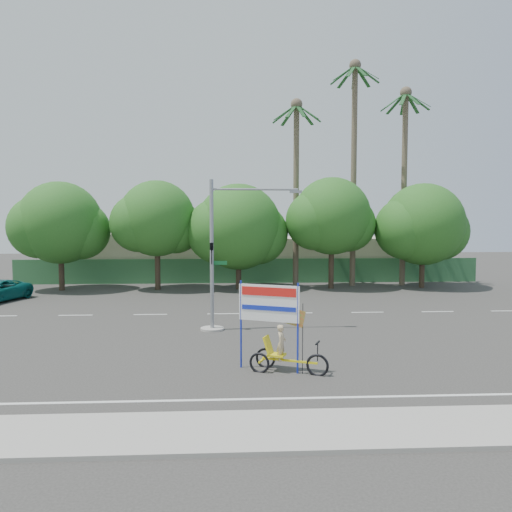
{
  "coord_description": "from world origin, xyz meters",
  "views": [
    {
      "loc": [
        -1.69,
        -19.12,
        5.1
      ],
      "look_at": [
        -0.47,
        3.49,
        3.5
      ],
      "focal_mm": 35.0,
      "sensor_mm": 36.0,
      "label": 1
    }
  ],
  "objects": [
    {
      "name": "ground",
      "position": [
        0.0,
        0.0,
        0.0
      ],
      "size": [
        120.0,
        120.0,
        0.0
      ],
      "primitive_type": "plane",
      "color": "#33302D",
      "rests_on": "ground"
    },
    {
      "name": "sidewalk_near",
      "position": [
        0.0,
        -7.5,
        0.06
      ],
      "size": [
        50.0,
        2.4,
        0.12
      ],
      "primitive_type": "cube",
      "color": "gray",
      "rests_on": "ground"
    },
    {
      "name": "fence",
      "position": [
        0.0,
        21.5,
        1.0
      ],
      "size": [
        38.0,
        0.08,
        2.0
      ],
      "primitive_type": "cube",
      "color": "#336B3D",
      "rests_on": "ground"
    },
    {
      "name": "building_left",
      "position": [
        -10.0,
        26.0,
        2.0
      ],
      "size": [
        12.0,
        8.0,
        4.0
      ],
      "primitive_type": "cube",
      "color": "beige",
      "rests_on": "ground"
    },
    {
      "name": "building_right",
      "position": [
        8.0,
        26.0,
        1.8
      ],
      "size": [
        14.0,
        8.0,
        3.6
      ],
      "primitive_type": "cube",
      "color": "beige",
      "rests_on": "ground"
    },
    {
      "name": "tree_far_left",
      "position": [
        -14.05,
        18.0,
        4.76
      ],
      "size": [
        7.14,
        6.0,
        7.96
      ],
      "color": "#473828",
      "rests_on": "ground"
    },
    {
      "name": "tree_left",
      "position": [
        -7.05,
        18.0,
        5.06
      ],
      "size": [
        6.66,
        5.6,
        8.07
      ],
      "color": "#473828",
      "rests_on": "ground"
    },
    {
      "name": "tree_center",
      "position": [
        -1.05,
        18.0,
        4.47
      ],
      "size": [
        7.62,
        6.4,
        7.85
      ],
      "color": "#473828",
      "rests_on": "ground"
    },
    {
      "name": "tree_right",
      "position": [
        5.95,
        18.0,
        5.24
      ],
      "size": [
        6.9,
        5.8,
        8.36
      ],
      "color": "#473828",
      "rests_on": "ground"
    },
    {
      "name": "tree_far_right",
      "position": [
        12.95,
        18.0,
        4.64
      ],
      "size": [
        7.38,
        6.2,
        7.94
      ],
      "color": "#473828",
      "rests_on": "ground"
    },
    {
      "name": "palm_tall",
      "position": [
        8.0,
        19.5,
        10.46
      ],
      "size": [
        3.73,
        3.79,
        17.45
      ],
      "color": "#70604C",
      "rests_on": "ground"
    },
    {
      "name": "palm_mid",
      "position": [
        12.0,
        19.5,
        9.4
      ],
      "size": [
        3.73,
        3.79,
        15.45
      ],
      "color": "#70604C",
      "rests_on": "ground"
    },
    {
      "name": "palm_short",
      "position": [
        3.5,
        19.5,
        8.86
      ],
      "size": [
        3.73,
        3.79,
        14.45
      ],
      "color": "#70604C",
      "rests_on": "ground"
    },
    {
      "name": "traffic_signal",
      "position": [
        -2.2,
        3.98,
        2.92
      ],
      "size": [
        4.72,
        1.1,
        7.0
      ],
      "color": "gray",
      "rests_on": "ground"
    },
    {
      "name": "trike_billboard",
      "position": [
        -0.08,
        -2.57,
        1.25
      ],
      "size": [
        2.93,
        1.46,
        3.1
      ],
      "rotation": [
        0.0,
        0.0,
        -0.4
      ],
      "color": "black",
      "rests_on": "ground"
    }
  ]
}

